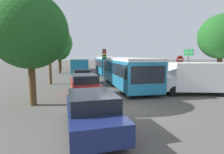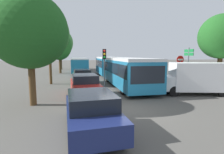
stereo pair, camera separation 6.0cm
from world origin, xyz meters
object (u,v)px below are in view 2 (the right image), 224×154
at_px(queued_car_navy, 91,111).
at_px(queued_car_red, 85,85).
at_px(direction_sign_post, 188,58).
at_px(articulated_bus, 117,67).
at_px(tree_left_distant, 61,43).
at_px(white_van, 197,77).
at_px(traffic_light, 104,59).
at_px(tree_left_near, 28,33).
at_px(city_bus_rear, 79,64).
at_px(tree_right_near, 221,38).
at_px(tree_left_mid, 49,34).
at_px(no_entry_sign, 180,66).
at_px(tree_left_far, 59,46).
at_px(queued_car_green, 82,76).

height_order(queued_car_navy, queued_car_red, queued_car_red).
bearing_deg(direction_sign_post, articulated_bus, -30.08).
bearing_deg(tree_left_distant, white_van, -65.75).
distance_m(traffic_light, tree_left_near, 7.20).
xyz_separation_m(city_bus_rear, tree_right_near, (10.71, -18.41, 2.82)).
distance_m(tree_left_near, tree_left_mid, 7.71).
distance_m(no_entry_sign, tree_right_near, 3.83).
xyz_separation_m(no_entry_sign, tree_right_near, (2.11, -2.17, 2.34)).
bearing_deg(no_entry_sign, tree_left_far, -141.98).
distance_m(city_bus_rear, tree_right_near, 21.49).
distance_m(white_van, tree_right_near, 4.03).
xyz_separation_m(queued_car_navy, tree_left_distant, (-3.50, 30.63, 4.64)).
distance_m(city_bus_rear, tree_left_near, 20.36).
xyz_separation_m(articulated_bus, no_entry_sign, (4.71, -4.92, 0.36)).
bearing_deg(queued_car_navy, queued_car_green, -3.74).
bearing_deg(articulated_bus, queued_car_red, -30.56).
xyz_separation_m(tree_left_near, tree_left_mid, (0.02, 7.66, 0.87)).
relative_size(articulated_bus, no_entry_sign, 6.26).
bearing_deg(no_entry_sign, queued_car_green, -115.55).
bearing_deg(direction_sign_post, tree_left_distant, -58.02).
height_order(white_van, tree_left_distant, tree_left_distant).
relative_size(no_entry_sign, tree_left_distant, 0.35).
xyz_separation_m(white_van, tree_left_near, (-11.18, -0.75, 2.81)).
bearing_deg(articulated_bus, tree_left_near, -38.98).
distance_m(traffic_light, tree_left_far, 14.70).
height_order(city_bus_rear, tree_left_mid, tree_left_mid).
relative_size(tree_left_near, tree_right_near, 1.03).
bearing_deg(queued_car_red, tree_left_distant, 4.73).
bearing_deg(tree_left_far, tree_left_mid, -89.88).
bearing_deg(tree_right_near, queued_car_green, 149.58).
bearing_deg(tree_left_near, white_van, 3.84).
distance_m(queued_car_navy, no_entry_sign, 11.66).
distance_m(queued_car_green, direction_sign_post, 10.85).
height_order(city_bus_rear, tree_right_near, tree_right_near).
xyz_separation_m(tree_left_far, tree_left_distant, (-0.46, 7.95, 1.02)).
relative_size(queued_car_red, traffic_light, 1.30).
xyz_separation_m(traffic_light, direction_sign_post, (8.42, 0.06, 0.05)).
distance_m(articulated_bus, white_van, 8.94).
xyz_separation_m(white_van, no_entry_sign, (0.49, 2.97, 0.64)).
xyz_separation_m(queued_car_navy, queued_car_green, (0.05, 11.85, -0.03)).
relative_size(queued_car_navy, white_van, 0.81).
bearing_deg(city_bus_rear, tree_right_near, -149.42).
xyz_separation_m(queued_car_red, direction_sign_post, (10.33, 2.99, 1.80)).
relative_size(no_entry_sign, tree_left_far, 0.42).
bearing_deg(articulated_bus, white_van, 28.03).
xyz_separation_m(queued_car_green, tree_right_near, (10.69, -6.28, 3.50)).
distance_m(queued_car_navy, tree_right_near, 12.59).
relative_size(direction_sign_post, tree_left_far, 0.54).
xyz_separation_m(queued_car_red, tree_left_mid, (-3.06, 5.63, 4.16)).
height_order(queued_car_navy, queued_car_green, queued_car_navy).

